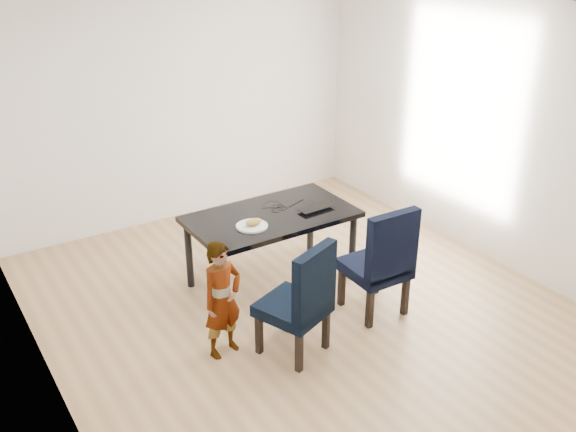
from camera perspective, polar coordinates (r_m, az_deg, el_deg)
floor at (r=6.16m, az=1.01°, el=-7.90°), size 4.50×5.00×0.01m
ceiling at (r=5.21m, az=1.25°, el=18.01°), size 4.50×5.00×0.01m
wall_back at (r=7.65m, az=-9.50°, el=9.57°), size 4.50×0.01×2.70m
wall_front at (r=3.93m, az=22.01°, el=-7.41°), size 4.50×0.01×2.70m
wall_left at (r=4.77m, az=-22.04°, el=-1.58°), size 0.01×5.00×2.70m
wall_right at (r=6.98m, az=16.83°, el=7.37°), size 0.01×5.00×2.70m
dining_table at (r=6.33m, az=-1.47°, el=-2.94°), size 1.60×0.90×0.75m
chair_left at (r=5.28m, az=0.43°, el=-7.33°), size 0.64×0.66×1.03m
chair_right at (r=5.87m, az=7.75°, el=-3.78°), size 0.53×0.55×1.07m
child at (r=5.29m, az=-5.85°, el=-7.39°), size 0.42×0.32×1.03m
plate at (r=5.92m, az=-3.23°, el=-0.89°), size 0.39×0.39×0.02m
sandwich at (r=5.90m, az=-3.08°, el=-0.54°), size 0.17×0.09×0.07m
laptop at (r=6.30m, az=2.21°, el=0.86°), size 0.38×0.25×0.03m
cable_tangle at (r=6.27m, az=-0.76°, el=0.64°), size 0.16×0.16×0.01m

